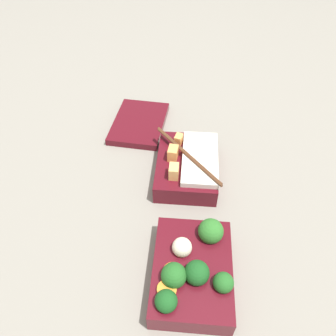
{
  "coord_description": "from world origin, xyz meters",
  "views": [
    {
      "loc": [
        -0.37,
        -0.0,
        0.51
      ],
      "look_at": [
        0.09,
        0.04,
        0.04
      ],
      "focal_mm": 35.0,
      "sensor_mm": 36.0,
      "label": 1
    }
  ],
  "objects": [
    {
      "name": "ground_plane",
      "position": [
        0.0,
        0.0,
        0.0
      ],
      "size": [
        3.0,
        3.0,
        0.0
      ],
      "primitive_type": "plane",
      "color": "gray"
    },
    {
      "name": "bento_lid",
      "position": [
        0.27,
        0.12,
        0.01
      ],
      "size": [
        0.18,
        0.14,
        0.02
      ],
      "primitive_type": "cube",
      "rotation": [
        0.0,
        0.0,
        -0.09
      ],
      "color": "#510F19",
      "rests_on": "ground_plane"
    },
    {
      "name": "bento_tray_vegetable",
      "position": [
        -0.12,
        -0.02,
        0.03
      ],
      "size": [
        0.18,
        0.12,
        0.07
      ],
      "color": "#510F19",
      "rests_on": "ground_plane"
    },
    {
      "name": "bento_tray_rice",
      "position": [
        0.12,
        -0.0,
        0.03
      ],
      "size": [
        0.17,
        0.14,
        0.07
      ],
      "color": "#510F19",
      "rests_on": "ground_plane"
    }
  ]
}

